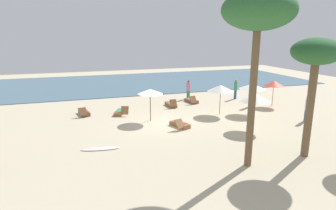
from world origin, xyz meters
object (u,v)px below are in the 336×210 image
palm_1 (258,14)px  surfboard (100,149)px  umbrella_1 (252,86)px  person_3 (188,89)px  lounger_3 (120,112)px  person_4 (251,97)px  palm_3 (316,57)px  umbrella_2 (221,88)px  person_2 (307,108)px  umbrella_4 (150,92)px  lounger_4 (192,101)px  lounger_2 (84,113)px  lounger_0 (180,124)px  person_0 (236,89)px  umbrella_3 (274,83)px  lounger_1 (171,104)px  umbrella_0 (255,98)px

palm_1 → surfboard: bearing=147.2°
umbrella_1 → person_3: size_ratio=1.28×
lounger_3 → surfboard: 6.98m
person_4 → palm_3: bearing=-108.1°
umbrella_2 → person_2: 6.21m
umbrella_4 → lounger_4: umbrella_4 is taller
umbrella_4 → person_3: (5.24, 5.80, -1.21)m
person_3 → surfboard: size_ratio=0.86×
umbrella_1 → person_2: (2.49, -3.10, -1.17)m
lounger_2 → palm_1: palm_1 is taller
lounger_4 → person_2: (5.57, -7.73, 0.77)m
lounger_0 → person_0: person_0 is taller
surfboard → person_0: bearing=32.9°
umbrella_1 → lounger_2: bearing=164.6°
umbrella_3 → palm_3: (-5.18, -9.38, 3.07)m
umbrella_3 → palm_3: 11.14m
umbrella_2 → lounger_0: size_ratio=1.28×
palm_3 → person_4: bearing=71.9°
palm_1 → surfboard: palm_1 is taller
lounger_4 → palm_3: size_ratio=0.29×
palm_3 → surfboard: palm_3 is taller
lounger_0 → lounger_4: size_ratio=1.02×
person_0 → surfboard: size_ratio=0.88×
lounger_0 → lounger_4: 7.13m
lounger_3 → lounger_4: bearing=15.5°
umbrella_2 → umbrella_1: bearing=-10.8°
umbrella_2 → umbrella_3: bearing=9.6°
surfboard → umbrella_1: bearing=18.0°
lounger_4 → lounger_3: bearing=-164.5°
person_2 → person_4: (-1.43, 4.77, -0.05)m
lounger_1 → lounger_2: 7.21m
umbrella_4 → person_0: (9.48, 4.38, -1.15)m
person_2 → palm_1: 11.09m
person_2 → palm_3: bearing=-133.3°
umbrella_4 → lounger_1: umbrella_4 is taller
lounger_0 → palm_3: bearing=-55.1°
lounger_0 → lounger_1: size_ratio=1.07×
umbrella_1 → lounger_2: (-12.48, 3.44, -1.93)m
lounger_3 → person_0: bearing=10.2°
lounger_3 → person_2: bearing=-25.5°
umbrella_0 → umbrella_4: (-5.91, 3.90, 0.02)m
person_3 → person_4: person_3 is taller
umbrella_1 → umbrella_3: umbrella_1 is taller
umbrella_1 → lounger_3: 10.36m
person_0 → palm_1: size_ratio=0.23×
umbrella_2 → lounger_1: (-2.82, 3.39, -1.86)m
lounger_0 → person_3: 8.70m
umbrella_2 → lounger_1: bearing=129.7°
palm_1 → surfboard: 10.29m
lounger_0 → umbrella_2: bearing=27.1°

